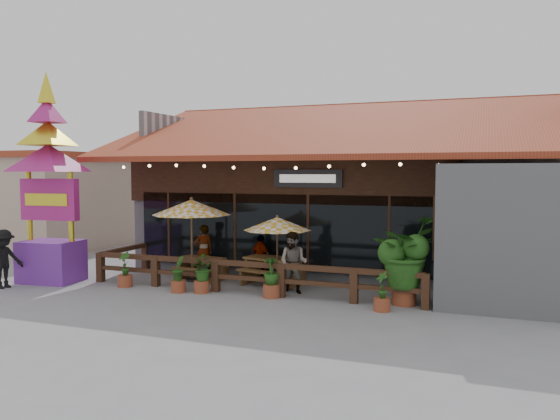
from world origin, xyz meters
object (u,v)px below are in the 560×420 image
at_px(umbrella_left, 191,208).
at_px(pedestrian, 4,259).
at_px(picnic_table_right, 273,266).
at_px(umbrella_right, 277,224).
at_px(thai_sign_tower, 49,164).
at_px(tropical_plant, 405,254).
at_px(picnic_table_left, 202,265).

height_order(umbrella_left, pedestrian, umbrella_left).
bearing_deg(umbrella_left, picnic_table_right, 7.26).
bearing_deg(umbrella_right, picnic_table_right, 133.20).
bearing_deg(umbrella_right, pedestrian, -158.01).
distance_m(thai_sign_tower, tropical_plant, 10.94).
bearing_deg(picnic_table_left, picnic_table_right, 1.96).
xyz_separation_m(umbrella_right, picnic_table_left, (-2.62, 0.15, -1.39)).
height_order(picnic_table_left, thai_sign_tower, thai_sign_tower).
bearing_deg(pedestrian, umbrella_left, -46.44).
distance_m(umbrella_left, thai_sign_tower, 4.55).
distance_m(umbrella_left, picnic_table_right, 3.14).
relative_size(picnic_table_right, thai_sign_tower, 0.29).
distance_m(picnic_table_left, tropical_plant, 6.58).
xyz_separation_m(picnic_table_left, tropical_plant, (6.44, -1.06, 0.84)).
xyz_separation_m(picnic_table_right, tropical_plant, (4.05, -1.14, 0.76)).
xyz_separation_m(picnic_table_left, thai_sign_tower, (-4.21, -1.91, 3.18)).
bearing_deg(thai_sign_tower, pedestrian, -115.78).
bearing_deg(tropical_plant, umbrella_right, 166.70).
xyz_separation_m(umbrella_left, thai_sign_tower, (-4.01, -1.66, 1.37)).
distance_m(picnic_table_right, pedestrian, 7.91).
distance_m(thai_sign_tower, pedestrian, 3.12).
height_order(picnic_table_left, picnic_table_right, picnic_table_right).
height_order(umbrella_left, umbrella_right, umbrella_left).
height_order(umbrella_left, picnic_table_right, umbrella_left).
xyz_separation_m(umbrella_left, umbrella_right, (2.82, 0.10, -0.42)).
bearing_deg(pedestrian, picnic_table_left, -45.42).
bearing_deg(umbrella_left, picnic_table_left, 50.79).
bearing_deg(thai_sign_tower, picnic_table_left, 24.39).
height_order(picnic_table_left, pedestrian, pedestrian).
height_order(umbrella_left, picnic_table_left, umbrella_left).
relative_size(umbrella_left, picnic_table_left, 1.98).
height_order(picnic_table_right, pedestrian, pedestrian).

